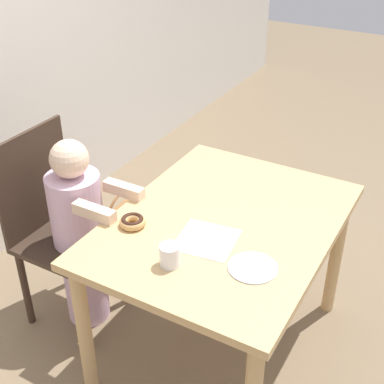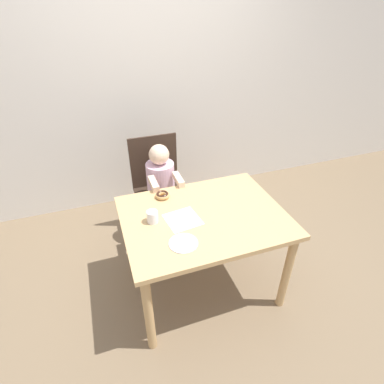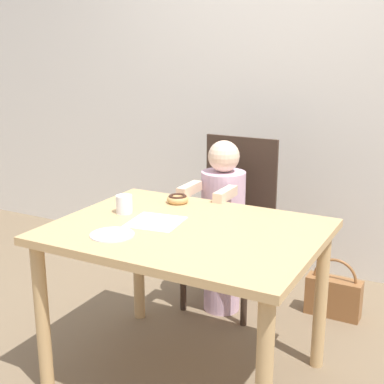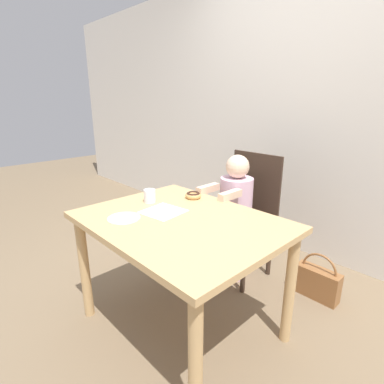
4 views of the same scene
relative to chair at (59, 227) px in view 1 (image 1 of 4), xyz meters
name	(u,v)px [view 1 (image 1 of 4)]	position (x,y,z in m)	size (l,w,h in m)	color
ground_plane	(220,345)	(0.14, -0.80, -0.50)	(12.00, 12.00, 0.00)	#7A664C
dining_table	(224,240)	(0.14, -0.80, 0.12)	(1.12, 0.86, 0.72)	tan
chair	(59,227)	(0.00, 0.00, 0.00)	(0.44, 0.40, 0.96)	#38281E
child_figure	(80,235)	(0.00, -0.13, -0.01)	(0.26, 0.42, 0.98)	silver
donut	(132,221)	(-0.08, -0.49, 0.24)	(0.11, 0.11, 0.04)	tan
napkin	(206,240)	(-0.01, -0.79, 0.22)	(0.25, 0.25, 0.00)	white
handbag	(122,225)	(0.59, 0.09, -0.38)	(0.30, 0.10, 0.34)	brown
cup	(170,255)	(-0.21, -0.75, 0.26)	(0.08, 0.08, 0.08)	white
plate	(253,268)	(-0.08, -1.02, 0.23)	(0.18, 0.18, 0.01)	silver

